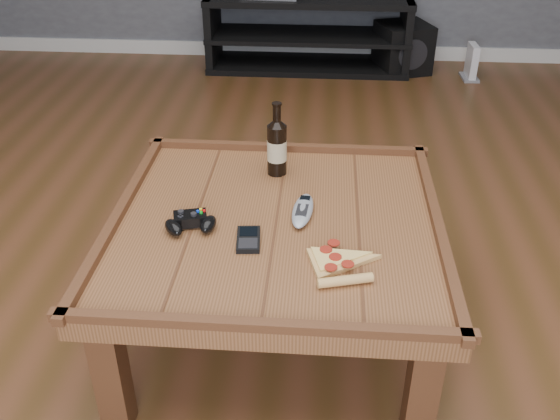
# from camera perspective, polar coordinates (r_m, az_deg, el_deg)

# --- Properties ---
(ground) EXTENTS (6.00, 6.00, 0.00)m
(ground) POSITION_cam_1_polar(r_m,az_deg,el_deg) (2.18, -0.30, -10.99)
(ground) COLOR #472C14
(ground) RESTS_ON ground
(baseboard) EXTENTS (5.00, 0.02, 0.10)m
(baseboard) POSITION_cam_1_polar(r_m,az_deg,el_deg) (4.81, 2.64, 14.35)
(baseboard) COLOR silver
(baseboard) RESTS_ON ground
(coffee_table) EXTENTS (1.03, 1.03, 0.48)m
(coffee_table) POSITION_cam_1_polar(r_m,az_deg,el_deg) (1.93, -0.33, -2.43)
(coffee_table) COLOR #583219
(coffee_table) RESTS_ON ground
(media_console) EXTENTS (1.40, 0.45, 0.50)m
(media_console) POSITION_cam_1_polar(r_m,az_deg,el_deg) (4.52, 2.59, 15.82)
(media_console) COLOR black
(media_console) RESTS_ON ground
(beer_bottle) EXTENTS (0.07, 0.07, 0.26)m
(beer_bottle) POSITION_cam_1_polar(r_m,az_deg,el_deg) (2.12, -0.29, 5.89)
(beer_bottle) COLOR black
(beer_bottle) RESTS_ON coffee_table
(game_controller) EXTENTS (0.17, 0.13, 0.05)m
(game_controller) POSITION_cam_1_polar(r_m,az_deg,el_deg) (1.87, -8.17, -1.15)
(game_controller) COLOR black
(game_controller) RESTS_ON coffee_table
(pizza_slice) EXTENTS (0.23, 0.30, 0.03)m
(pizza_slice) POSITION_cam_1_polar(r_m,az_deg,el_deg) (1.71, 5.19, -4.84)
(pizza_slice) COLOR #DDB060
(pizza_slice) RESTS_ON coffee_table
(smartphone) EXTENTS (0.08, 0.13, 0.02)m
(smartphone) POSITION_cam_1_polar(r_m,az_deg,el_deg) (1.80, -2.91, -2.69)
(smartphone) COLOR black
(smartphone) RESTS_ON coffee_table
(remote_control) EXTENTS (0.08, 0.21, 0.03)m
(remote_control) POSITION_cam_1_polar(r_m,az_deg,el_deg) (1.92, 2.09, -0.03)
(remote_control) COLOR #8E949B
(remote_control) RESTS_ON coffee_table
(subwoofer) EXTENTS (0.42, 0.42, 0.33)m
(subwoofer) POSITION_cam_1_polar(r_m,az_deg,el_deg) (4.56, 11.17, 14.35)
(subwoofer) COLOR black
(subwoofer) RESTS_ON ground
(game_console) EXTENTS (0.11, 0.19, 0.24)m
(game_console) POSITION_cam_1_polar(r_m,az_deg,el_deg) (4.53, 17.10, 12.69)
(game_console) COLOR gray
(game_console) RESTS_ON ground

